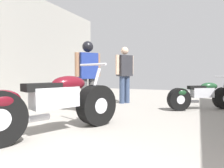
{
  "coord_description": "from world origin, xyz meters",
  "views": [
    {
      "loc": [
        0.97,
        -0.73,
        0.92
      ],
      "look_at": [
        -0.6,
        3.14,
        0.69
      ],
      "focal_mm": 34.33,
      "sensor_mm": 36.0,
      "label": 1
    }
  ],
  "objects": [
    {
      "name": "mechanic_with_helmet",
      "position": [
        -1.41,
        3.64,
        0.98
      ],
      "size": [
        0.46,
        0.58,
        1.64
      ],
      "color": "#4C4C4C",
      "rests_on": "ground_plane"
    },
    {
      "name": "motorcycle_black_naked",
      "position": [
        1.02,
        4.94,
        0.34
      ],
      "size": [
        1.59,
        1.12,
        0.83
      ],
      "color": "black",
      "rests_on": "ground_plane"
    },
    {
      "name": "ground_plane",
      "position": [
        0.0,
        3.15,
        0.0
      ],
      "size": [
        15.1,
        15.1,
        0.0
      ],
      "primitive_type": "plane",
      "color": "gray"
    },
    {
      "name": "motorcycle_maroon_cruiser",
      "position": [
        -1.02,
        1.83,
        0.44
      ],
      "size": [
        1.2,
        2.19,
        1.07
      ],
      "color": "black",
      "rests_on": "ground_plane"
    },
    {
      "name": "garage_partition_left",
      "position": [
        -2.93,
        3.15,
        1.43
      ],
      "size": [
        0.08,
        6.92,
        2.86
      ],
      "primitive_type": "cube",
      "color": "#A3A099",
      "rests_on": "ground_plane"
    },
    {
      "name": "mechanic_in_blue",
      "position": [
        -1.08,
        5.33,
        0.95
      ],
      "size": [
        0.43,
        0.63,
        1.67
      ],
      "color": "#384766",
      "rests_on": "ground_plane"
    }
  ]
}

